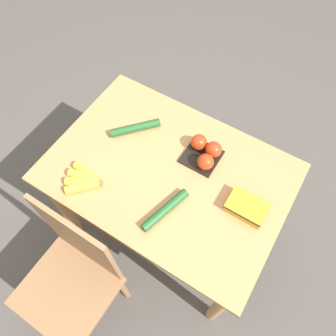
% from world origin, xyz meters
% --- Properties ---
extents(ground_plane, '(12.00, 12.00, 0.00)m').
position_xyz_m(ground_plane, '(0.00, 0.00, 0.00)').
color(ground_plane, '#4C4742').
extents(dining_table, '(1.12, 0.78, 0.74)m').
position_xyz_m(dining_table, '(0.00, 0.00, 0.62)').
color(dining_table, '#B27F4C').
rests_on(dining_table, ground_plane).
extents(chair, '(0.43, 0.41, 0.96)m').
position_xyz_m(chair, '(0.16, 0.59, 0.49)').
color(chair, '#8E6642').
rests_on(chair, ground_plane).
extents(banana_bunch, '(0.17, 0.16, 0.04)m').
position_xyz_m(banana_bunch, '(0.29, 0.25, 0.76)').
color(banana_bunch, brown).
rests_on(banana_bunch, dining_table).
extents(tomato_pack, '(0.17, 0.17, 0.09)m').
position_xyz_m(tomato_pack, '(-0.11, -0.16, 0.78)').
color(tomato_pack, black).
rests_on(tomato_pack, dining_table).
extents(carrot_bag, '(0.17, 0.12, 0.05)m').
position_xyz_m(carrot_bag, '(-0.39, -0.02, 0.77)').
color(carrot_bag, orange).
rests_on(carrot_bag, dining_table).
extents(cucumber_near, '(0.20, 0.21, 0.04)m').
position_xyz_m(cucumber_near, '(0.26, -0.12, 0.76)').
color(cucumber_near, '#1E5123').
rests_on(cucumber_near, dining_table).
extents(cucumber_far, '(0.11, 0.25, 0.04)m').
position_xyz_m(cucumber_far, '(-0.10, 0.18, 0.76)').
color(cucumber_far, '#1E5123').
rests_on(cucumber_far, dining_table).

